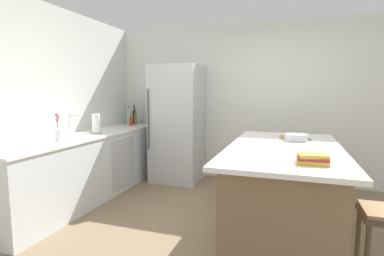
% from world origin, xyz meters
% --- Properties ---
extents(ground_plane, '(7.20, 7.20, 0.00)m').
position_xyz_m(ground_plane, '(0.00, 0.00, 0.00)').
color(ground_plane, '#7A664C').
extents(wall_rear, '(6.00, 0.10, 2.60)m').
position_xyz_m(wall_rear, '(0.00, 2.25, 1.30)').
color(wall_rear, silver).
rests_on(wall_rear, ground_plane).
extents(wall_left, '(0.10, 6.00, 2.60)m').
position_xyz_m(wall_left, '(-2.45, 0.00, 1.30)').
color(wall_left, silver).
rests_on(wall_left, ground_plane).
extents(counter_run_left, '(0.67, 3.01, 0.90)m').
position_xyz_m(counter_run_left, '(-2.08, 0.61, 0.45)').
color(counter_run_left, silver).
rests_on(counter_run_left, ground_plane).
extents(kitchen_island, '(1.09, 2.13, 0.93)m').
position_xyz_m(kitchen_island, '(0.52, 0.34, 0.47)').
color(kitchen_island, '#7A6047').
rests_on(kitchen_island, ground_plane).
extents(refrigerator, '(0.78, 0.77, 1.91)m').
position_xyz_m(refrigerator, '(-1.22, 1.83, 0.96)').
color(refrigerator, '#B7BABF').
rests_on(refrigerator, ground_plane).
extents(sink_faucet, '(0.15, 0.05, 0.30)m').
position_xyz_m(sink_faucet, '(-2.13, 0.35, 1.06)').
color(sink_faucet, silver).
rests_on(sink_faucet, counter_run_left).
extents(flower_vase, '(0.08, 0.08, 0.33)m').
position_xyz_m(flower_vase, '(-2.04, 0.04, 1.00)').
color(flower_vase, silver).
rests_on(flower_vase, counter_run_left).
extents(paper_towel_roll, '(0.14, 0.14, 0.31)m').
position_xyz_m(paper_towel_roll, '(-2.02, 0.74, 1.03)').
color(paper_towel_roll, gray).
rests_on(paper_towel_roll, counter_run_left).
extents(wine_bottle, '(0.07, 0.07, 0.35)m').
position_xyz_m(wine_bottle, '(-2.13, 1.99, 1.03)').
color(wine_bottle, '#19381E').
rests_on(wine_bottle, counter_run_left).
extents(vinegar_bottle, '(0.05, 0.05, 0.27)m').
position_xyz_m(vinegar_bottle, '(-2.07, 1.91, 1.01)').
color(vinegar_bottle, '#994C23').
rests_on(vinegar_bottle, counter_run_left).
extents(gin_bottle, '(0.08, 0.08, 0.32)m').
position_xyz_m(gin_bottle, '(-2.14, 1.82, 1.03)').
color(gin_bottle, '#8CB79E').
rests_on(gin_bottle, counter_run_left).
extents(hot_sauce_bottle, '(0.05, 0.05, 0.20)m').
position_xyz_m(hot_sauce_bottle, '(-2.04, 1.71, 0.98)').
color(hot_sauce_bottle, red).
rests_on(hot_sauce_bottle, counter_run_left).
extents(cookbook_stack, '(0.23, 0.20, 0.08)m').
position_xyz_m(cookbook_stack, '(0.74, -0.36, 0.97)').
color(cookbook_stack, gold).
rests_on(cookbook_stack, kitchen_island).
extents(mixing_bowl, '(0.25, 0.25, 0.08)m').
position_xyz_m(mixing_bowl, '(0.64, 0.73, 0.97)').
color(mixing_bowl, '#B2B5BA').
rests_on(mixing_bowl, kitchen_island).
extents(cutting_board, '(0.35, 0.25, 0.02)m').
position_xyz_m(cutting_board, '(0.62, 0.90, 0.94)').
color(cutting_board, '#9E7042').
rests_on(cutting_board, kitchen_island).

